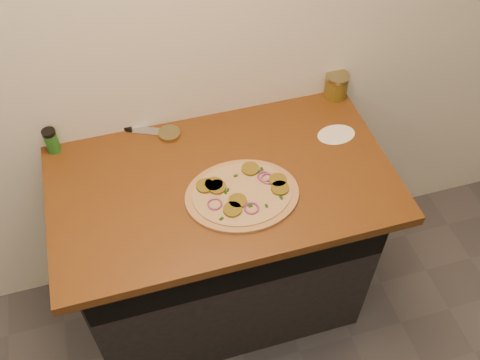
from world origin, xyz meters
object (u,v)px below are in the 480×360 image
object	(u,v)px
pizza	(242,194)
chefs_knife	(135,129)
spice_shaker	(51,141)
salsa_jar	(336,85)

from	to	relation	value
pizza	chefs_knife	xyz separation A→B (m)	(-0.30, 0.42, -0.00)
pizza	spice_shaker	bearing A→B (deg)	146.57
pizza	salsa_jar	bearing A→B (deg)	38.09
pizza	spice_shaker	world-z (taller)	spice_shaker
pizza	spice_shaker	distance (m)	0.72
chefs_knife	salsa_jar	world-z (taller)	salsa_jar
salsa_jar	spice_shaker	world-z (taller)	salsa_jar
spice_shaker	salsa_jar	bearing A→B (deg)	0.00
pizza	salsa_jar	distance (m)	0.64
pizza	salsa_jar	xyz separation A→B (m)	(0.50, 0.39, 0.04)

